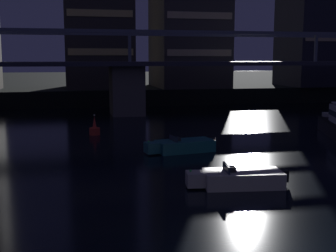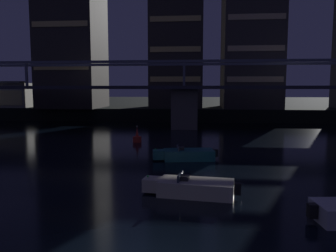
% 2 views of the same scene
% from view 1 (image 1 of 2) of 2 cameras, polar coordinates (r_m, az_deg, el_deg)
% --- Properties ---
extents(ground_plane, '(400.00, 400.00, 0.00)m').
position_cam_1_polar(ground_plane, '(16.16, 12.79, -15.07)').
color(ground_plane, black).
extents(far_riverbank, '(240.00, 80.00, 2.20)m').
position_cam_1_polar(far_riverbank, '(99.56, -8.71, 5.42)').
color(far_riverbank, black).
rests_on(far_riverbank, ground).
extents(river_bridge, '(93.07, 6.40, 9.38)m').
position_cam_1_polar(river_bridge, '(51.64, -5.24, 6.42)').
color(river_bridge, '#605B51').
rests_on(river_bridge, ground).
extents(tower_central, '(9.76, 12.16, 25.15)m').
position_cam_1_polar(tower_central, '(68.07, 2.60, 15.49)').
color(tower_central, '#423D38').
rests_on(tower_central, far_riverbank).
extents(speedboat_mid_left, '(5.23, 2.28, 1.16)m').
position_cam_1_polar(speedboat_mid_left, '(23.16, 8.86, -6.56)').
color(speedboat_mid_left, beige).
rests_on(speedboat_mid_left, ground).
extents(speedboat_mid_center, '(5.23, 2.42, 1.16)m').
position_cam_1_polar(speedboat_mid_center, '(31.24, 1.77, -2.52)').
color(speedboat_mid_center, '#196066').
rests_on(speedboat_mid_center, ground).
extents(channel_buoy, '(0.90, 0.90, 1.76)m').
position_cam_1_polar(channel_buoy, '(38.52, -9.23, -0.41)').
color(channel_buoy, red).
rests_on(channel_buoy, ground).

